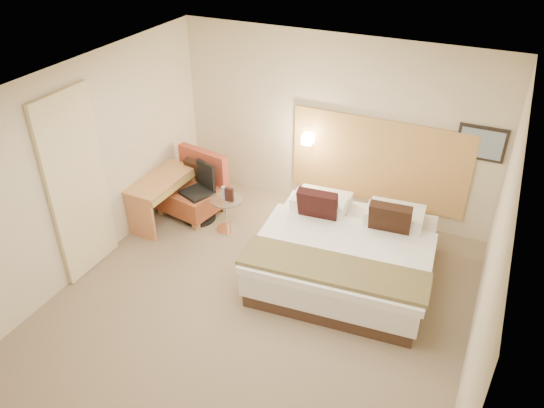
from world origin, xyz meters
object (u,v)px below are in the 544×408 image
at_px(lounge_chair, 194,189).
at_px(side_table, 227,213).
at_px(bed, 345,253).
at_px(desk_chair, 200,197).
at_px(desk, 163,188).

distance_m(lounge_chair, side_table, 0.77).
bearing_deg(bed, desk_chair, 171.00).
xyz_separation_m(bed, lounge_chair, (-2.60, 0.53, 0.03)).
relative_size(bed, desk_chair, 2.60).
bearing_deg(side_table, lounge_chair, 159.55).
relative_size(bed, lounge_chair, 2.29).
height_order(lounge_chair, desk_chair, lounge_chair).
bearing_deg(lounge_chair, desk_chair, -36.83).
height_order(side_table, desk_chair, desk_chair).
relative_size(bed, side_table, 4.41).
bearing_deg(lounge_chair, bed, -11.55).
xyz_separation_m(bed, desk, (-2.86, 0.11, 0.22)).
distance_m(bed, desk, 2.87).
distance_m(bed, side_table, 1.91).
relative_size(side_table, desk_chair, 0.59).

